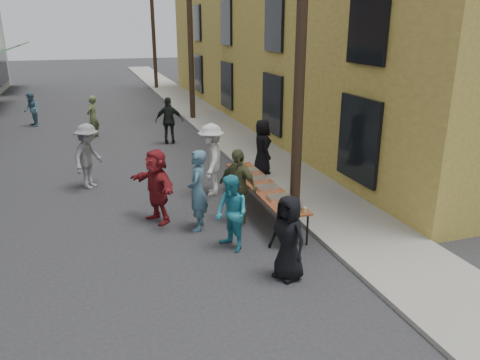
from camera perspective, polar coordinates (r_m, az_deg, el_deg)
ground at (r=8.54m, az=-12.14°, el=-13.33°), size 120.00×120.00×0.00m
sidewalk at (r=23.37m, az=-4.07°, el=7.60°), size 2.20×60.00×0.10m
building_ochre at (r=24.25m, az=11.26°, el=19.47°), size 10.00×28.00×10.00m
utility_pole_near at (r=11.35m, az=7.54°, el=18.63°), size 0.26×0.26×9.00m
utility_pole_mid at (r=22.79m, az=-6.13°, el=18.52°), size 0.26×0.26×9.00m
utility_pole_far at (r=34.61m, az=-10.57°, el=18.28°), size 0.26×0.26×9.00m
serving_table at (r=11.30m, az=2.81°, el=-0.81°), size 0.70×4.00×0.75m
catering_tray_sausage at (r=9.85m, az=6.22°, el=-3.40°), size 0.50×0.33×0.08m
catering_tray_foil_b at (r=10.40m, az=4.77°, el=-2.14°), size 0.50×0.33×0.08m
catering_tray_buns at (r=11.01m, az=3.37°, el=-0.92°), size 0.50×0.33×0.08m
catering_tray_foil_d at (r=11.63m, az=2.12°, el=0.17°), size 0.50×0.33×0.08m
catering_tray_buns_end at (r=12.26m, az=1.00°, el=1.14°), size 0.50×0.33×0.08m
condiment_jar_a at (r=9.51m, az=5.75°, el=-4.19°), size 0.07×0.07×0.08m
condiment_jar_b at (r=9.60m, az=5.51°, el=-3.98°), size 0.07×0.07×0.08m
condiment_jar_c at (r=9.68m, az=5.27°, el=-3.76°), size 0.07×0.07×0.08m
cup_stack at (r=9.71m, az=7.91°, el=-3.66°), size 0.08×0.08×0.12m
guest_front_a at (r=8.49m, az=5.90°, el=-7.03°), size 0.78×0.92×1.60m
guest_front_b at (r=10.45m, az=-5.21°, el=-1.28°), size 0.64×0.78×1.85m
guest_front_c at (r=9.50m, az=-1.03°, el=-4.09°), size 0.82×0.92×1.59m
guest_front_d at (r=12.62m, az=-3.48°, el=2.50°), size 1.08×1.42×1.95m
guest_front_e at (r=10.77m, az=-0.29°, el=-0.78°), size 0.95×1.11×1.78m
guest_queue_back at (r=11.01m, az=-10.12°, el=-0.70°), size 1.15×1.70×1.76m
server at (r=14.15m, az=2.74°, el=4.08°), size 0.55×0.82×1.66m
passerby_left at (r=13.79m, az=-18.02°, el=2.77°), size 1.21×1.37×1.84m
passerby_mid at (r=18.36m, az=-8.62°, el=7.16°), size 1.13×0.67×1.81m
passerby_right at (r=20.12m, az=-17.50°, el=7.37°), size 0.66×0.75×1.71m
passerby_far at (r=23.38m, az=-24.09°, el=7.84°), size 0.75×0.87×1.53m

